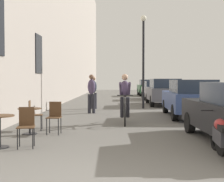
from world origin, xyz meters
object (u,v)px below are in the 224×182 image
parked_motorcycle (223,137)px  pedestrian_near (91,91)px  parked_car_fifth (148,87)px  parked_car_third (164,91)px  cafe_table_near (0,124)px  cyclist_on_bicycle (125,100)px  parked_car_fourth (154,90)px  parked_car_second (190,98)px  cafe_chair_near_toward_wall (26,124)px  cafe_chair_mid_toward_street (54,115)px  street_lamp (143,50)px  cafe_chair_mid_toward_wall (33,113)px  pedestrian_mid (94,91)px  cafe_table_mid (30,115)px

parked_motorcycle → pedestrian_near: bearing=111.6°
parked_car_fifth → parked_motorcycle: bearing=-92.2°
parked_car_third → parked_car_fifth: 11.44m
cafe_table_near → parked_motorcycle: (4.64, -0.82, -0.12)m
cyclist_on_bicycle → parked_car_fourth: 13.77m
parked_car_second → parked_car_third: parked_car_third is taller
cafe_chair_near_toward_wall → cafe_chair_mid_toward_street: size_ratio=1.00×
parked_car_second → parked_car_fourth: 11.64m
street_lamp → parked_car_second: size_ratio=1.14×
pedestrian_near → parked_motorcycle: bearing=-68.4°
cafe_chair_mid_toward_wall → pedestrian_mid: 7.23m
cafe_chair_mid_toward_street → cafe_table_near: bearing=-114.8°
cafe_chair_near_toward_wall → parked_car_second: 7.64m
pedestrian_mid → parked_car_fourth: size_ratio=0.42×
cafe_chair_mid_toward_wall → cafe_chair_near_toward_wall: bearing=-78.7°
cyclist_on_bicycle → parked_motorcycle: 5.13m
pedestrian_near → parked_car_second: 4.35m
cafe_chair_near_toward_wall → parked_car_fourth: (4.90, 17.43, 0.22)m
cafe_chair_near_toward_wall → street_lamp: 10.58m
cafe_table_near → parked_car_second: bearing=46.6°
parked_car_fourth → parked_car_fifth: (0.11, 5.91, 0.06)m
parked_car_fourth → parked_car_fifth: parked_car_fifth is taller
pedestrian_mid → street_lamp: street_lamp is taller
cafe_table_mid → parked_car_fourth: size_ratio=0.18×
cafe_chair_mid_toward_wall → parked_car_fifth: (5.47, 21.00, 0.28)m
cyclist_on_bicycle → parked_car_fourth: size_ratio=0.44×
parked_car_second → parked_car_fifth: 17.55m
cyclist_on_bicycle → street_lamp: 6.31m
cyclist_on_bicycle → pedestrian_mid: (-1.50, 5.54, 0.14)m
street_lamp → parked_motorcycle: size_ratio=2.29×
cafe_chair_mid_toward_street → parked_car_fifth: 22.09m
cyclist_on_bicycle → street_lamp: street_lamp is taller
street_lamp → parked_car_fifth: street_lamp is taller
parked_car_second → pedestrian_mid: bearing=138.9°
street_lamp → pedestrian_near: bearing=-135.7°
cafe_table_mid → pedestrian_mid: size_ratio=0.43×
cafe_table_near → pedestrian_near: (1.45, 7.27, 0.47)m
cafe_chair_mid_toward_wall → cyclist_on_bicycle: cyclist_on_bicycle is taller
cafe_table_near → parked_car_second: size_ratio=0.17×
cafe_chair_mid_toward_street → pedestrian_near: bearing=83.7°
parked_car_fourth → parked_motorcycle: bearing=-92.6°
cafe_chair_mid_toward_street → parked_car_fourth: size_ratio=0.22×
street_lamp → cafe_table_near: bearing=-112.2°
parked_car_second → cafe_chair_mid_toward_wall: bearing=-147.6°
cyclist_on_bicycle → parked_car_third: size_ratio=0.40×
parked_car_fourth → parked_motorcycle: parked_car_fourth is taller
parked_motorcycle → parked_car_third: bearing=86.6°
cafe_chair_near_toward_wall → parked_car_fifth: (5.01, 23.34, 0.28)m
pedestrian_near → parked_car_third: bearing=50.0°
parked_motorcycle → parked_car_fourth: bearing=87.4°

